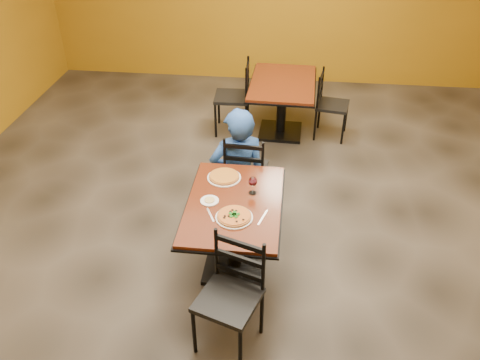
# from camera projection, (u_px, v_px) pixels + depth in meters

# --- Properties ---
(floor) EXTENTS (7.00, 8.00, 0.01)m
(floor) POSITION_uv_depth(u_px,v_px,m) (241.00, 232.00, 5.03)
(floor) COLOR black
(floor) RESTS_ON ground
(table_main) EXTENTS (0.83, 1.23, 0.75)m
(table_main) POSITION_uv_depth(u_px,v_px,m) (234.00, 220.00, 4.31)
(table_main) COLOR #5C1B0E
(table_main) RESTS_ON floor
(table_second) EXTENTS (0.88, 1.28, 0.75)m
(table_second) POSITION_uv_depth(u_px,v_px,m) (282.00, 95.00, 6.44)
(table_second) COLOR #5C1B0E
(table_second) RESTS_ON floor
(chair_main_near) EXTENTS (0.55, 0.55, 0.95)m
(chair_main_near) POSITION_uv_depth(u_px,v_px,m) (228.00, 301.00, 3.66)
(chair_main_near) COLOR black
(chair_main_near) RESTS_ON floor
(chair_main_far) EXTENTS (0.44, 0.44, 0.93)m
(chair_main_far) POSITION_uv_depth(u_px,v_px,m) (246.00, 170.00, 5.13)
(chair_main_far) COLOR black
(chair_main_far) RESTS_ON floor
(chair_second_left) EXTENTS (0.47, 0.47, 0.99)m
(chair_second_left) POSITION_uv_depth(u_px,v_px,m) (232.00, 97.00, 6.54)
(chair_second_left) COLOR black
(chair_second_left) RESTS_ON floor
(chair_second_right) EXTENTS (0.46, 0.46, 0.89)m
(chair_second_right) POSITION_uv_depth(u_px,v_px,m) (333.00, 106.00, 6.45)
(chair_second_right) COLOR black
(chair_second_right) RESTS_ON floor
(diner) EXTENTS (0.69, 0.55, 1.18)m
(diner) POSITION_uv_depth(u_px,v_px,m) (238.00, 161.00, 5.05)
(diner) COLOR navy
(diner) RESTS_ON floor
(plate_main) EXTENTS (0.31, 0.31, 0.01)m
(plate_main) POSITION_uv_depth(u_px,v_px,m) (234.00, 217.00, 4.03)
(plate_main) COLOR white
(plate_main) RESTS_ON table_main
(pizza_main) EXTENTS (0.28, 0.28, 0.02)m
(pizza_main) POSITION_uv_depth(u_px,v_px,m) (234.00, 216.00, 4.02)
(pizza_main) COLOR maroon
(pizza_main) RESTS_ON plate_main
(plate_far) EXTENTS (0.31, 0.31, 0.01)m
(plate_far) POSITION_uv_depth(u_px,v_px,m) (224.00, 178.00, 4.51)
(plate_far) COLOR white
(plate_far) RESTS_ON table_main
(pizza_far) EXTENTS (0.28, 0.28, 0.02)m
(pizza_far) POSITION_uv_depth(u_px,v_px,m) (224.00, 176.00, 4.50)
(pizza_far) COLOR orange
(pizza_far) RESTS_ON plate_far
(side_plate) EXTENTS (0.16, 0.16, 0.01)m
(side_plate) POSITION_uv_depth(u_px,v_px,m) (210.00, 201.00, 4.21)
(side_plate) COLOR white
(side_plate) RESTS_ON table_main
(dip) EXTENTS (0.09, 0.09, 0.01)m
(dip) POSITION_uv_depth(u_px,v_px,m) (210.00, 200.00, 4.21)
(dip) COLOR tan
(dip) RESTS_ON side_plate
(wine_glass) EXTENTS (0.08, 0.08, 0.18)m
(wine_glass) POSITION_uv_depth(u_px,v_px,m) (253.00, 185.00, 4.26)
(wine_glass) COLOR white
(wine_glass) RESTS_ON table_main
(fork) EXTENTS (0.10, 0.18, 0.00)m
(fork) POSITION_uv_depth(u_px,v_px,m) (210.00, 215.00, 4.06)
(fork) COLOR silver
(fork) RESTS_ON table_main
(knife) EXTENTS (0.07, 0.21, 0.00)m
(knife) POSITION_uv_depth(u_px,v_px,m) (263.00, 217.00, 4.03)
(knife) COLOR silver
(knife) RESTS_ON table_main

